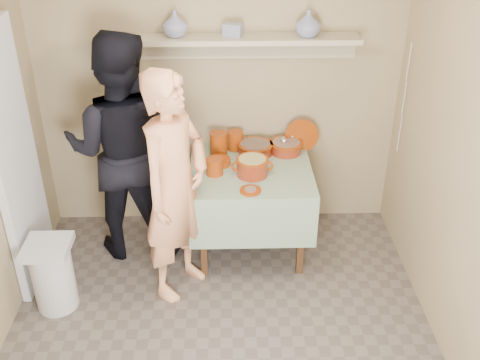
{
  "coord_description": "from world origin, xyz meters",
  "views": [
    {
      "loc": [
        0.06,
        -2.65,
        2.9
      ],
      "look_at": [
        0.15,
        0.75,
        0.95
      ],
      "focal_mm": 42.0,
      "sensor_mm": 36.0,
      "label": 1
    }
  ],
  "objects_px": {
    "trash_bin": "(53,275)",
    "cazuela_rice": "(252,165)",
    "person_helper": "(122,149)",
    "serving_table": "(251,180)",
    "person_cook": "(175,188)"
  },
  "relations": [
    {
      "from": "trash_bin",
      "to": "cazuela_rice",
      "type": "bearing_deg",
      "value": 21.88
    },
    {
      "from": "person_helper",
      "to": "serving_table",
      "type": "xyz_separation_m",
      "value": [
        1.01,
        -0.02,
        -0.29
      ]
    },
    {
      "from": "cazuela_rice",
      "to": "person_cook",
      "type": "bearing_deg",
      "value": -145.82
    },
    {
      "from": "person_cook",
      "to": "cazuela_rice",
      "type": "distance_m",
      "value": 0.68
    },
    {
      "from": "serving_table",
      "to": "person_cook",
      "type": "bearing_deg",
      "value": -137.81
    },
    {
      "from": "trash_bin",
      "to": "person_helper",
      "type": "bearing_deg",
      "value": 58.08
    },
    {
      "from": "person_cook",
      "to": "cazuela_rice",
      "type": "bearing_deg",
      "value": -23.35
    },
    {
      "from": "person_helper",
      "to": "trash_bin",
      "type": "height_order",
      "value": "person_helper"
    },
    {
      "from": "serving_table",
      "to": "trash_bin",
      "type": "distance_m",
      "value": 1.67
    },
    {
      "from": "person_cook",
      "to": "serving_table",
      "type": "xyz_separation_m",
      "value": [
        0.56,
        0.51,
        -0.23
      ]
    },
    {
      "from": "person_cook",
      "to": "person_helper",
      "type": "bearing_deg",
      "value": 73.2
    },
    {
      "from": "serving_table",
      "to": "cazuela_rice",
      "type": "bearing_deg",
      "value": -87.45
    },
    {
      "from": "person_helper",
      "to": "trash_bin",
      "type": "relative_size",
      "value": 3.33
    },
    {
      "from": "person_cook",
      "to": "person_helper",
      "type": "distance_m",
      "value": 0.69
    },
    {
      "from": "serving_table",
      "to": "trash_bin",
      "type": "relative_size",
      "value": 1.74
    }
  ]
}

